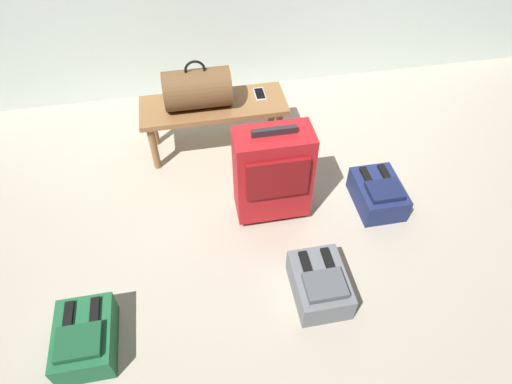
{
  "coord_description": "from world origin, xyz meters",
  "views": [
    {
      "loc": [
        -0.39,
        -1.67,
        2.16
      ],
      "look_at": [
        -0.07,
        0.06,
        0.25
      ],
      "focal_mm": 30.44,
      "sensor_mm": 36.0,
      "label": 1
    }
  ],
  "objects_px": {
    "duffel_bag_brown": "(197,89)",
    "bench": "(214,111)",
    "backpack_grey": "(320,284)",
    "backpack_navy": "(378,194)",
    "suitcase_upright_red": "(273,173)",
    "cell_phone": "(260,94)",
    "backpack_green": "(85,338)"
  },
  "relations": [
    {
      "from": "duffel_bag_brown",
      "to": "bench",
      "type": "bearing_deg",
      "value": -0.0
    },
    {
      "from": "backpack_grey",
      "to": "backpack_navy",
      "type": "xyz_separation_m",
      "value": [
        0.56,
        0.57,
        0.0
      ]
    },
    {
      "from": "duffel_bag_brown",
      "to": "suitcase_upright_red",
      "type": "xyz_separation_m",
      "value": [
        0.36,
        -0.7,
        -0.17
      ]
    },
    {
      "from": "suitcase_upright_red",
      "to": "backpack_navy",
      "type": "xyz_separation_m",
      "value": [
        0.69,
        -0.05,
        -0.26
      ]
    },
    {
      "from": "duffel_bag_brown",
      "to": "cell_phone",
      "type": "xyz_separation_m",
      "value": [
        0.43,
        0.05,
        -0.13
      ]
    },
    {
      "from": "cell_phone",
      "to": "backpack_grey",
      "type": "xyz_separation_m",
      "value": [
        0.07,
        -1.37,
        -0.31
      ]
    },
    {
      "from": "backpack_navy",
      "to": "duffel_bag_brown",
      "type": "bearing_deg",
      "value": 144.82
    },
    {
      "from": "bench",
      "to": "duffel_bag_brown",
      "type": "bearing_deg",
      "value": 180.0
    },
    {
      "from": "suitcase_upright_red",
      "to": "backpack_navy",
      "type": "height_order",
      "value": "suitcase_upright_red"
    },
    {
      "from": "backpack_grey",
      "to": "backpack_navy",
      "type": "height_order",
      "value": "same"
    },
    {
      "from": "backpack_grey",
      "to": "backpack_green",
      "type": "bearing_deg",
      "value": -176.28
    },
    {
      "from": "duffel_bag_brown",
      "to": "backpack_green",
      "type": "xyz_separation_m",
      "value": [
        -0.73,
        -1.4,
        -0.43
      ]
    },
    {
      "from": "backpack_green",
      "to": "backpack_grey",
      "type": "bearing_deg",
      "value": 3.72
    },
    {
      "from": "backpack_navy",
      "to": "suitcase_upright_red",
      "type": "bearing_deg",
      "value": 175.83
    },
    {
      "from": "backpack_green",
      "to": "cell_phone",
      "type": "bearing_deg",
      "value": 51.34
    },
    {
      "from": "duffel_bag_brown",
      "to": "backpack_green",
      "type": "height_order",
      "value": "duffel_bag_brown"
    },
    {
      "from": "suitcase_upright_red",
      "to": "backpack_green",
      "type": "bearing_deg",
      "value": -147.2
    },
    {
      "from": "backpack_navy",
      "to": "backpack_green",
      "type": "bearing_deg",
      "value": -159.89
    },
    {
      "from": "bench",
      "to": "backpack_green",
      "type": "height_order",
      "value": "bench"
    },
    {
      "from": "backpack_green",
      "to": "backpack_navy",
      "type": "xyz_separation_m",
      "value": [
        1.79,
        0.65,
        0.0
      ]
    },
    {
      "from": "duffel_bag_brown",
      "to": "backpack_navy",
      "type": "relative_size",
      "value": 1.16
    },
    {
      "from": "bench",
      "to": "backpack_green",
      "type": "xyz_separation_m",
      "value": [
        -0.82,
        -1.4,
        -0.24
      ]
    },
    {
      "from": "cell_phone",
      "to": "backpack_navy",
      "type": "bearing_deg",
      "value": -51.58
    },
    {
      "from": "suitcase_upright_red",
      "to": "backpack_grey",
      "type": "height_order",
      "value": "suitcase_upright_red"
    },
    {
      "from": "bench",
      "to": "duffel_bag_brown",
      "type": "distance_m",
      "value": 0.21
    },
    {
      "from": "duffel_bag_brown",
      "to": "backpack_navy",
      "type": "distance_m",
      "value": 1.37
    },
    {
      "from": "duffel_bag_brown",
      "to": "backpack_navy",
      "type": "xyz_separation_m",
      "value": [
        1.06,
        -0.75,
        -0.43
      ]
    },
    {
      "from": "cell_phone",
      "to": "backpack_navy",
      "type": "xyz_separation_m",
      "value": [
        0.63,
        -0.79,
        -0.31
      ]
    },
    {
      "from": "suitcase_upright_red",
      "to": "backpack_green",
      "type": "distance_m",
      "value": 1.33
    },
    {
      "from": "suitcase_upright_red",
      "to": "backpack_green",
      "type": "xyz_separation_m",
      "value": [
        -1.09,
        -0.7,
        -0.26
      ]
    },
    {
      "from": "bench",
      "to": "backpack_navy",
      "type": "xyz_separation_m",
      "value": [
        0.96,
        -0.75,
        -0.24
      ]
    },
    {
      "from": "duffel_bag_brown",
      "to": "backpack_grey",
      "type": "xyz_separation_m",
      "value": [
        0.5,
        -1.32,
        -0.43
      ]
    }
  ]
}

